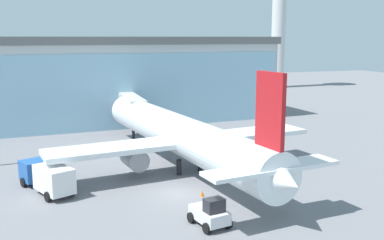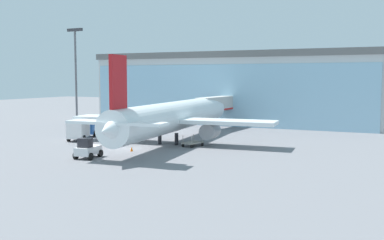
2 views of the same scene
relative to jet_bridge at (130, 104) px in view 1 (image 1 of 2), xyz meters
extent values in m
plane|color=slate|center=(-1.27, -27.11, -4.29)|extent=(240.00, 240.00, 0.00)
cube|color=#B9B9B9|center=(-1.27, 9.61, 2.05)|extent=(55.84, 15.28, 12.69)
cube|color=#91BED8|center=(-0.97, 3.08, 1.42)|extent=(54.17, 2.77, 11.42)
cube|color=slate|center=(-1.27, 9.61, 9.00)|extent=(56.96, 15.59, 1.20)
cube|color=beige|center=(0.00, -0.10, 0.17)|extent=(2.60, 14.58, 2.40)
cube|color=red|center=(0.00, -0.10, -0.88)|extent=(2.64, 14.59, 0.30)
cylinder|color=#4C4C51|center=(0.15, 5.35, -2.66)|extent=(0.70, 0.70, 3.26)
cylinder|color=silver|center=(51.22, 46.83, 12.18)|extent=(3.77, 3.77, 32.94)
cylinder|color=white|center=(1.40, -18.80, -0.66)|extent=(8.49, 35.43, 4.08)
cone|color=white|center=(-0.82, -1.35, -0.66)|extent=(4.42, 3.49, 4.08)
cone|color=white|center=(3.63, -36.26, -0.66)|extent=(4.15, 4.43, 3.67)
cube|color=white|center=(1.63, -20.55, -1.06)|extent=(28.87, 7.77, 0.50)
cube|color=white|center=(3.50, -35.27, -0.04)|extent=(11.21, 3.77, 0.30)
cube|color=red|center=(3.44, -34.77, 4.21)|extent=(0.76, 3.22, 5.66)
cylinder|color=gray|center=(-3.82, -20.74, -2.41)|extent=(2.49, 3.44, 2.10)
cylinder|color=gray|center=(6.95, -19.37, -2.41)|extent=(2.49, 3.44, 2.10)
cylinder|color=black|center=(0.54, -21.70, -3.49)|extent=(0.50, 0.50, 1.60)
cylinder|color=black|center=(2.97, -21.39, -3.49)|extent=(0.50, 0.50, 1.60)
cylinder|color=black|center=(-0.44, -4.33, -3.49)|extent=(0.40, 0.40, 1.60)
cube|color=#2659A5|center=(-13.32, -20.05, -2.89)|extent=(2.88, 2.88, 1.90)
cube|color=white|center=(-11.69, -23.92, -2.74)|extent=(3.58, 4.54, 2.20)
cylinder|color=black|center=(-14.33, -20.48, -3.84)|extent=(0.63, 0.95, 0.90)
cylinder|color=black|center=(-12.31, -19.63, -3.84)|extent=(0.63, 0.95, 0.90)
cylinder|color=black|center=(-12.31, -25.27, -3.84)|extent=(0.63, 0.95, 0.90)
cylinder|color=black|center=(-10.29, -24.42, -3.84)|extent=(0.63, 0.95, 0.90)
cube|color=#9E998C|center=(5.46, -21.55, -3.77)|extent=(2.10, 3.05, 0.16)
cylinder|color=black|center=(5.95, -22.79, -4.07)|extent=(0.20, 0.45, 0.44)
cylinder|color=#9E998C|center=(5.95, -22.79, -3.24)|extent=(0.08, 0.08, 0.90)
cylinder|color=black|center=(4.54, -22.51, -4.07)|extent=(0.20, 0.45, 0.44)
cylinder|color=#9E998C|center=(4.54, -22.51, -3.24)|extent=(0.08, 0.08, 0.90)
cylinder|color=black|center=(6.38, -20.59, -4.07)|extent=(0.20, 0.45, 0.44)
cylinder|color=#9E998C|center=(6.38, -20.59, -3.24)|extent=(0.08, 0.08, 0.90)
cylinder|color=black|center=(4.97, -20.32, -4.07)|extent=(0.20, 0.45, 0.44)
cylinder|color=#9E998C|center=(4.97, -20.32, -3.24)|extent=(0.08, 0.08, 0.90)
cube|color=silver|center=(-1.14, -34.36, -3.44)|extent=(2.36, 3.48, 0.90)
cube|color=#26262B|center=(-1.02, -34.99, -2.49)|extent=(1.56, 1.24, 1.00)
cylinder|color=black|center=(-2.23, -33.42, -3.89)|extent=(0.49, 0.85, 0.80)
cylinder|color=black|center=(-0.46, -33.09, -3.89)|extent=(0.49, 0.85, 0.80)
cylinder|color=black|center=(-1.82, -35.63, -3.89)|extent=(0.49, 0.85, 0.80)
cylinder|color=black|center=(-0.05, -35.29, -3.89)|extent=(0.49, 0.85, 0.80)
cone|color=orange|center=(0.55, -28.34, -4.02)|extent=(0.36, 0.36, 0.55)
cone|color=orange|center=(-14.16, -18.78, -4.02)|extent=(0.36, 0.36, 0.55)
camera|label=1|loc=(-12.79, -63.59, 9.50)|focal=42.00mm
camera|label=2|loc=(31.80, -73.22, 4.63)|focal=42.00mm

